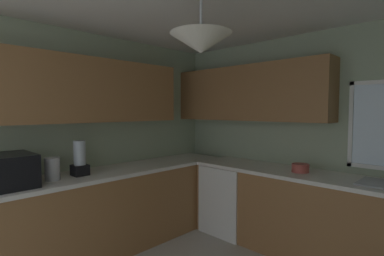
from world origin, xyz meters
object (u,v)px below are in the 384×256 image
object	(u,v)px
dishwasher	(231,198)
microwave	(10,170)
bowl	(300,168)
blender_appliance	(80,160)
kettle	(52,169)

from	to	relation	value
dishwasher	microwave	size ratio (longest dim) A/B	1.80
microwave	bowl	distance (m)	2.85
dishwasher	blender_appliance	bearing A→B (deg)	-111.03
microwave	bowl	size ratio (longest dim) A/B	2.63
microwave	dishwasher	bearing A→B (deg)	74.29
dishwasher	blender_appliance	world-z (taller)	blender_appliance
dishwasher	bowl	size ratio (longest dim) A/B	4.73
dishwasher	kettle	distance (m)	2.18
microwave	kettle	bearing A→B (deg)	86.72
dishwasher	bowl	bearing A→B (deg)	1.89
microwave	kettle	size ratio (longest dim) A/B	2.19
dishwasher	microwave	bearing A→B (deg)	-105.71
dishwasher	blender_appliance	size ratio (longest dim) A/B	2.40
kettle	microwave	bearing A→B (deg)	-93.28
kettle	blender_appliance	xyz separation A→B (m)	(-0.02, 0.28, 0.05)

